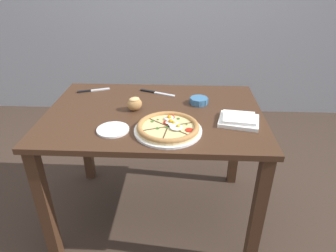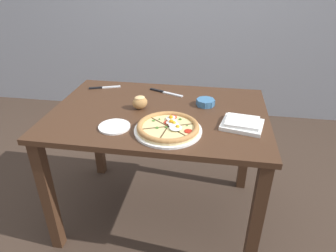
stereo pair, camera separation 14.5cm
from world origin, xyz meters
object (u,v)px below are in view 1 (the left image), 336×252
object	(u,v)px
ramekin_bowl	(199,101)
knife_spare	(93,90)
napkin_folded	(239,120)
side_saucer	(113,130)
dining_table	(155,129)
pizza	(168,128)
bread_piece_near	(134,104)
knife_main	(157,93)

from	to	relation	value
ramekin_bowl	knife_spare	xyz separation A→B (m)	(-0.67, 0.17, -0.02)
napkin_folded	side_saucer	world-z (taller)	napkin_folded
dining_table	pizza	world-z (taller)	pizza
dining_table	pizza	distance (m)	0.27
side_saucer	bread_piece_near	bearing A→B (deg)	72.44
pizza	knife_main	bearing A→B (deg)	101.18
ramekin_bowl	knife_spare	world-z (taller)	ramekin_bowl
ramekin_bowl	knife_spare	bearing A→B (deg)	166.14
ramekin_bowl	napkin_folded	distance (m)	0.30
napkin_folded	pizza	bearing A→B (deg)	-163.27
ramekin_bowl	side_saucer	distance (m)	0.55
pizza	knife_main	world-z (taller)	pizza
napkin_folded	knife_main	world-z (taller)	napkin_folded
ramekin_bowl	napkin_folded	bearing A→B (deg)	-49.10
side_saucer	knife_spare	bearing A→B (deg)	114.99
knife_main	side_saucer	distance (m)	0.52
dining_table	bread_piece_near	world-z (taller)	bread_piece_near
side_saucer	napkin_folded	bearing A→B (deg)	10.24
dining_table	ramekin_bowl	world-z (taller)	ramekin_bowl
bread_piece_near	knife_spare	xyz separation A→B (m)	(-0.31, 0.27, -0.04)
pizza	bread_piece_near	bearing A→B (deg)	130.81
napkin_folded	knife_spare	size ratio (longest dim) A/B	1.17
dining_table	bread_piece_near	size ratio (longest dim) A/B	11.22
side_saucer	pizza	bearing A→B (deg)	1.28
knife_main	side_saucer	world-z (taller)	same
napkin_folded	knife_main	distance (m)	0.59
napkin_folded	side_saucer	bearing A→B (deg)	-169.76
dining_table	knife_main	bearing A→B (deg)	91.30
dining_table	knife_spare	xyz separation A→B (m)	(-0.42, 0.28, 0.12)
dining_table	side_saucer	size ratio (longest dim) A/B	7.48
napkin_folded	knife_spare	xyz separation A→B (m)	(-0.87, 0.39, -0.01)
pizza	knife_spare	xyz separation A→B (m)	(-0.51, 0.50, -0.02)
napkin_folded	knife_main	xyz separation A→B (m)	(-0.45, 0.37, -0.01)
dining_table	knife_spare	size ratio (longest dim) A/B	6.03
ramekin_bowl	side_saucer	xyz separation A→B (m)	(-0.44, -0.34, -0.01)
dining_table	napkin_folded	bearing A→B (deg)	-13.76
side_saucer	knife_main	bearing A→B (deg)	69.84
dining_table	knife_main	size ratio (longest dim) A/B	5.29
bread_piece_near	knife_spare	distance (m)	0.41
dining_table	ramekin_bowl	distance (m)	0.31
dining_table	knife_main	world-z (taller)	knife_main
ramekin_bowl	bread_piece_near	world-z (taller)	bread_piece_near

